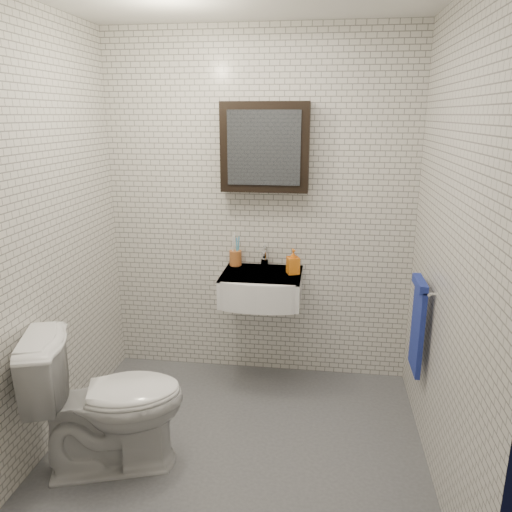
% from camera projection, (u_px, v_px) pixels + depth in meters
% --- Properties ---
extents(ground, '(2.20, 2.00, 0.01)m').
position_uv_depth(ground, '(237.00, 447.00, 2.97)').
color(ground, '#4D4F55').
rests_on(ground, ground).
extents(room_shell, '(2.22, 2.02, 2.51)m').
position_uv_depth(room_shell, '(234.00, 205.00, 2.57)').
color(room_shell, silver).
rests_on(room_shell, ground).
extents(washbasin, '(0.55, 0.50, 0.20)m').
position_uv_depth(washbasin, '(261.00, 288.00, 3.46)').
color(washbasin, white).
rests_on(washbasin, room_shell).
extents(faucet, '(0.06, 0.20, 0.15)m').
position_uv_depth(faucet, '(265.00, 258.00, 3.60)').
color(faucet, silver).
rests_on(faucet, washbasin).
extents(mirror_cabinet, '(0.60, 0.15, 0.60)m').
position_uv_depth(mirror_cabinet, '(265.00, 147.00, 3.38)').
color(mirror_cabinet, black).
rests_on(mirror_cabinet, room_shell).
extents(towel_rail, '(0.09, 0.30, 0.58)m').
position_uv_depth(towel_rail, '(418.00, 322.00, 2.97)').
color(towel_rail, silver).
rests_on(towel_rail, room_shell).
extents(toothbrush_cup, '(0.10, 0.10, 0.24)m').
position_uv_depth(toothbrush_cup, '(236.00, 257.00, 3.64)').
color(toothbrush_cup, '#A45A29').
rests_on(toothbrush_cup, washbasin).
extents(soap_bottle, '(0.10, 0.10, 0.18)m').
position_uv_depth(soap_bottle, '(293.00, 261.00, 3.44)').
color(soap_bottle, '#E64918').
rests_on(soap_bottle, washbasin).
extents(toilet, '(0.91, 0.69, 0.82)m').
position_uv_depth(toilet, '(109.00, 400.00, 2.73)').
color(toilet, white).
rests_on(toilet, ground).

